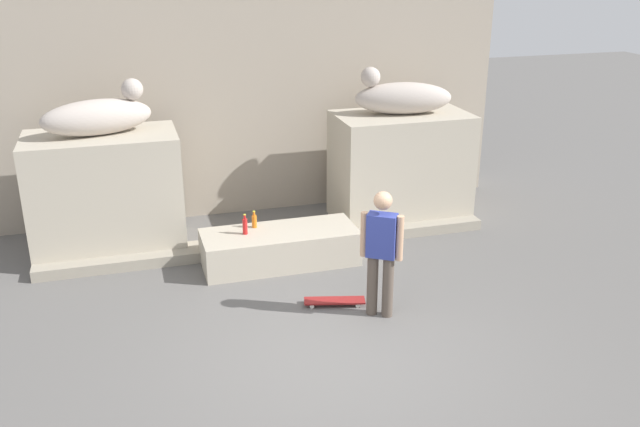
% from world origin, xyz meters
% --- Properties ---
extents(ground_plane, '(40.00, 40.00, 0.00)m').
position_xyz_m(ground_plane, '(0.00, 0.00, 0.00)').
color(ground_plane, '#605E5B').
extents(facade_wall, '(9.06, 0.60, 5.16)m').
position_xyz_m(facade_wall, '(0.00, 5.21, 2.58)').
color(facade_wall, '#A79A88').
rests_on(facade_wall, ground_plane).
extents(pedestal_left, '(2.22, 1.28, 1.84)m').
position_xyz_m(pedestal_left, '(-2.40, 3.83, 0.92)').
color(pedestal_left, '#B7AD99').
rests_on(pedestal_left, ground_plane).
extents(pedestal_right, '(2.22, 1.28, 1.84)m').
position_xyz_m(pedestal_right, '(2.40, 3.83, 0.92)').
color(pedestal_right, '#B7AD99').
rests_on(pedestal_right, ground_plane).
extents(statue_reclining_left, '(1.69, 0.92, 0.78)m').
position_xyz_m(statue_reclining_left, '(-2.37, 3.84, 2.12)').
color(statue_reclining_left, beige).
rests_on(statue_reclining_left, pedestal_left).
extents(statue_reclining_right, '(1.68, 0.86, 0.78)m').
position_xyz_m(statue_reclining_right, '(2.37, 3.84, 2.12)').
color(statue_reclining_right, beige).
rests_on(statue_reclining_right, pedestal_right).
extents(ledge_block, '(2.28, 0.90, 0.51)m').
position_xyz_m(ledge_block, '(0.00, 2.61, 0.26)').
color(ledge_block, '#B7AD99').
rests_on(ledge_block, ground_plane).
extents(skater, '(0.47, 0.36, 1.67)m').
position_xyz_m(skater, '(0.86, 0.73, 0.92)').
color(skater, brown).
rests_on(skater, ground_plane).
extents(skateboard, '(0.82, 0.39, 0.08)m').
position_xyz_m(skateboard, '(0.39, 1.13, 0.06)').
color(skateboard, maroon).
rests_on(skateboard, ground_plane).
extents(bottle_red, '(0.07, 0.07, 0.31)m').
position_xyz_m(bottle_red, '(-0.50, 2.64, 0.64)').
color(bottle_red, red).
rests_on(bottle_red, ledge_block).
extents(bottle_orange, '(0.07, 0.07, 0.26)m').
position_xyz_m(bottle_orange, '(-0.32, 2.86, 0.62)').
color(bottle_orange, orange).
rests_on(bottle_orange, ledge_block).
extents(stair_step, '(7.02, 0.50, 0.17)m').
position_xyz_m(stair_step, '(0.00, 3.18, 0.08)').
color(stair_step, gray).
rests_on(stair_step, ground_plane).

